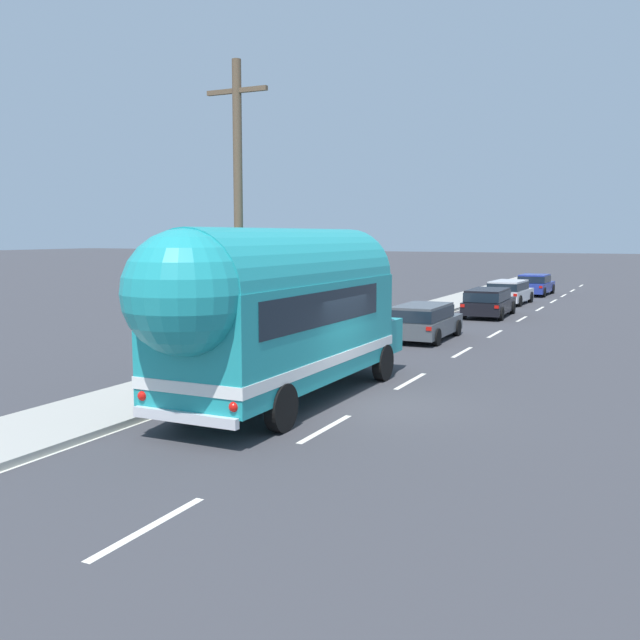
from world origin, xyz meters
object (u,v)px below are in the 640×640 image
object	(u,v)px
car_lead	(424,319)
car_second	(488,301)
utility_pole	(238,218)
car_fourth	(534,284)
painted_bus	(277,308)
car_third	(509,290)

from	to	relation	value
car_lead	car_second	xyz separation A→B (m)	(0.42, 8.93, -0.00)
utility_pole	car_fourth	xyz separation A→B (m)	(2.34, 32.85, -3.68)
car_second	painted_bus	bearing A→B (deg)	-90.62
utility_pole	car_fourth	distance (m)	33.14
car_fourth	car_lead	bearing A→B (deg)	-90.61
painted_bus	car_lead	world-z (taller)	painted_bus
car_lead	car_fourth	bearing A→B (deg)	89.39
painted_bus	car_third	world-z (taller)	painted_bus
painted_bus	car_second	size ratio (longest dim) A/B	2.19
painted_bus	utility_pole	bearing A→B (deg)	138.38
painted_bus	car_fourth	world-z (taller)	painted_bus
car_lead	painted_bus	bearing A→B (deg)	-89.03
utility_pole	car_fourth	bearing A→B (deg)	85.93
car_lead	car_third	size ratio (longest dim) A/B	1.00
car_fourth	painted_bus	bearing A→B (deg)	-90.08
utility_pole	painted_bus	distance (m)	3.72
utility_pole	car_third	size ratio (longest dim) A/B	1.94
car_second	car_fourth	bearing A→B (deg)	90.70
utility_pole	painted_bus	size ratio (longest dim) A/B	0.82
utility_pole	car_fourth	size ratio (longest dim) A/B	1.78
car_fourth	utility_pole	bearing A→B (deg)	-94.07
utility_pole	painted_bus	xyz separation A→B (m)	(2.29, -2.03, -2.12)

